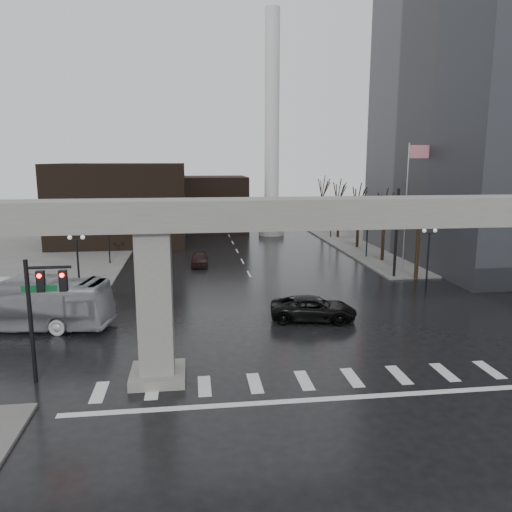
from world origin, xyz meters
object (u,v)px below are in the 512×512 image
(signal_mast_arm, at_px, (356,214))
(city_bus, at_px, (16,303))
(pickup_truck, at_px, (313,308))
(far_car, at_px, (200,259))

(signal_mast_arm, relative_size, city_bus, 1.03)
(pickup_truck, height_order, city_bus, city_bus)
(signal_mast_arm, xyz_separation_m, far_car, (-13.48, 7.51, -5.13))
(city_bus, relative_size, far_car, 2.87)
(signal_mast_arm, bearing_deg, city_bus, -158.41)
(city_bus, distance_m, far_car, 21.09)
(signal_mast_arm, height_order, city_bus, signal_mast_arm)
(signal_mast_arm, xyz_separation_m, pickup_truck, (-6.33, -10.83, -5.04))
(pickup_truck, relative_size, far_car, 1.39)
(far_car, bearing_deg, signal_mast_arm, -26.96)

